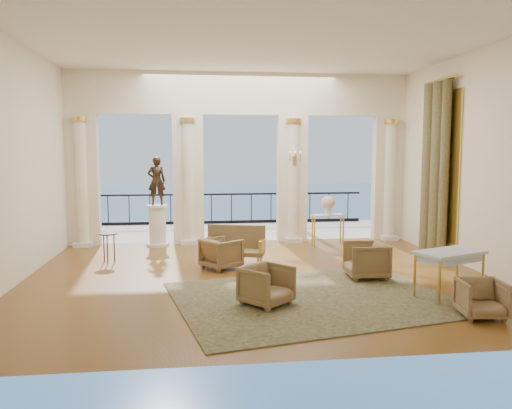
{
  "coord_description": "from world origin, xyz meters",
  "views": [
    {
      "loc": [
        -1.22,
        -9.48,
        2.43
      ],
      "look_at": [
        0.01,
        0.6,
        1.36
      ],
      "focal_mm": 35.0,
      "sensor_mm": 36.0,
      "label": 1
    }
  ],
  "objects": [
    {
      "name": "console_table",
      "position": [
        2.2,
        3.05,
        0.68
      ],
      "size": [
        0.91,
        0.5,
        0.81
      ],
      "rotation": [
        0.0,
        0.0,
        0.21
      ],
      "color": "silver",
      "rests_on": "ground"
    },
    {
      "name": "sea",
      "position": [
        0.0,
        60.0,
        -6.0
      ],
      "size": [
        160.0,
        160.0,
        0.0
      ],
      "primitive_type": "plane",
      "color": "#275983",
      "rests_on": "ground"
    },
    {
      "name": "game_table",
      "position": [
        3.0,
        -1.73,
        0.7
      ],
      "size": [
        1.29,
        1.0,
        0.78
      ],
      "rotation": [
        0.0,
        0.0,
        0.38
      ],
      "color": "#A2BDCA",
      "rests_on": "ground"
    },
    {
      "name": "wall_sconce",
      "position": [
        1.4,
        3.51,
        2.23
      ],
      "size": [
        0.3,
        0.11,
        0.33
      ],
      "color": "gold",
      "rests_on": "arcade"
    },
    {
      "name": "armchair_c",
      "position": [
        2.04,
        -0.37,
        0.39
      ],
      "size": [
        0.74,
        0.79,
        0.77
      ],
      "primitive_type": "imported",
      "rotation": [
        0.0,
        0.0,
        -1.63
      ],
      "color": "#44321B",
      "rests_on": "ground"
    },
    {
      "name": "curtain",
      "position": [
        4.28,
        1.5,
        2.02
      ],
      "size": [
        0.33,
        1.4,
        4.09
      ],
      "color": "#4F4A25",
      "rests_on": "ground"
    },
    {
      "name": "terrace",
      "position": [
        0.0,
        5.8,
        -0.05
      ],
      "size": [
        10.0,
        3.6,
        0.1
      ],
      "primitive_type": "cube",
      "color": "#A69988",
      "rests_on": "ground"
    },
    {
      "name": "settee",
      "position": [
        -0.38,
        1.13,
        0.42
      ],
      "size": [
        1.37,
        0.86,
        0.85
      ],
      "rotation": [
        0.0,
        0.0,
        -0.27
      ],
      "color": "#44321B",
      "rests_on": "ground"
    },
    {
      "name": "floor",
      "position": [
        0.0,
        0.0,
        0.0
      ],
      "size": [
        9.0,
        9.0,
        0.0
      ],
      "primitive_type": "plane",
      "color": "#46290E",
      "rests_on": "ground"
    },
    {
      "name": "statue",
      "position": [
        -2.2,
        3.5,
        1.69
      ],
      "size": [
        0.47,
        0.33,
        1.23
      ],
      "primitive_type": "imported",
      "rotation": [
        0.0,
        0.0,
        3.23
      ],
      "color": "black",
      "rests_on": "pedestal"
    },
    {
      "name": "arcade",
      "position": [
        -0.0,
        3.82,
        2.58
      ],
      "size": [
        9.0,
        0.56,
        4.5
      ],
      "color": "beige",
      "rests_on": "ground"
    },
    {
      "name": "window_frame",
      "position": [
        4.47,
        1.5,
        2.1
      ],
      "size": [
        0.04,
        1.6,
        3.4
      ],
      "primitive_type": "cube",
      "color": "gold",
      "rests_on": "room_walls"
    },
    {
      "name": "armchair_a",
      "position": [
        -0.11,
        -1.82,
        0.35
      ],
      "size": [
        0.94,
        0.93,
        0.7
      ],
      "primitive_type": "imported",
      "rotation": [
        0.0,
        0.0,
        0.72
      ],
      "color": "#44321B",
      "rests_on": "ground"
    },
    {
      "name": "armchair_d",
      "position": [
        -0.69,
        0.77,
        0.35
      ],
      "size": [
        0.92,
        0.93,
        0.71
      ],
      "primitive_type": "imported",
      "rotation": [
        0.0,
        0.0,
        2.18
      ],
      "color": "#44321B",
      "rests_on": "ground"
    },
    {
      "name": "side_table",
      "position": [
        -3.13,
        1.66,
        0.56
      ],
      "size": [
        0.4,
        0.4,
        0.66
      ],
      "color": "black",
      "rests_on": "ground"
    },
    {
      "name": "urn",
      "position": [
        2.2,
        3.05,
        1.1
      ],
      "size": [
        0.37,
        0.37,
        0.49
      ],
      "color": "silver",
      "rests_on": "console_table"
    },
    {
      "name": "room_walls",
      "position": [
        0.0,
        -1.12,
        2.88
      ],
      "size": [
        9.0,
        9.0,
        9.0
      ],
      "color": "white",
      "rests_on": "ground"
    },
    {
      "name": "balustrade",
      "position": [
        0.0,
        7.4,
        0.41
      ],
      "size": [
        9.0,
        0.06,
        1.03
      ],
      "color": "black",
      "rests_on": "terrace"
    },
    {
      "name": "headland",
      "position": [
        -30.0,
        70.0,
        -3.0
      ],
      "size": [
        22.0,
        18.0,
        6.0
      ],
      "primitive_type": "cube",
      "color": "black",
      "rests_on": "sea"
    },
    {
      "name": "palm_tree",
      "position": [
        2.0,
        6.6,
        4.09
      ],
      "size": [
        2.0,
        2.0,
        4.5
      ],
      "color": "#4C3823",
      "rests_on": "terrace"
    },
    {
      "name": "pedestal",
      "position": [
        -2.2,
        3.5,
        0.52
      ],
      "size": [
        0.58,
        0.58,
        1.07
      ],
      "color": "silver",
      "rests_on": "ground"
    },
    {
      "name": "rug",
      "position": [
        0.68,
        -1.57,
        0.01
      ],
      "size": [
        5.02,
        4.26,
        0.02
      ],
      "primitive_type": "cube",
      "rotation": [
        0.0,
        0.0,
        0.21
      ],
      "color": "#282D15",
      "rests_on": "ground"
    },
    {
      "name": "armchair_b",
      "position": [
        2.94,
        -2.8,
        0.31
      ],
      "size": [
        0.69,
        0.65,
        0.63
      ],
      "primitive_type": "imported",
      "rotation": [
        0.0,
        0.0,
        -0.15
      ],
      "color": "#44321B",
      "rests_on": "ground"
    }
  ]
}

